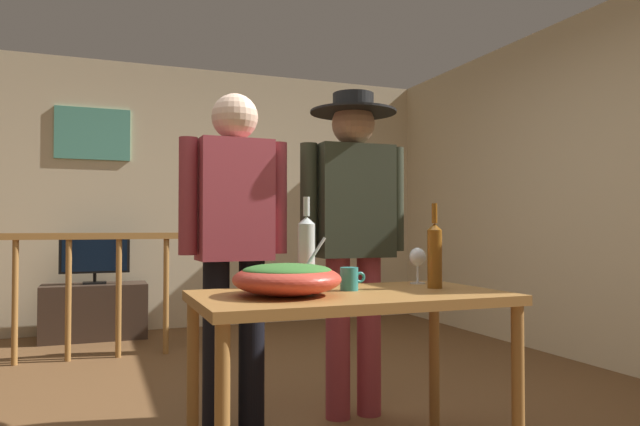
# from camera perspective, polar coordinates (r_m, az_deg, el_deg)

# --- Properties ---
(ground_plane) EXTENTS (8.01, 8.01, 0.00)m
(ground_plane) POSITION_cam_1_polar(r_m,az_deg,el_deg) (3.22, -2.84, -19.60)
(ground_plane) COLOR brown
(back_wall) EXTENTS (4.95, 0.10, 2.62)m
(back_wall) POSITION_cam_1_polar(r_m,az_deg,el_deg) (6.07, -11.99, 1.50)
(back_wall) COLOR beige
(back_wall) RESTS_ON ground_plane
(side_wall_right) EXTENTS (0.10, 4.62, 2.62)m
(side_wall_right) POSITION_cam_1_polar(r_m,az_deg,el_deg) (5.15, 20.74, 2.07)
(side_wall_right) COLOR beige
(side_wall_right) RESTS_ON ground_plane
(framed_picture) EXTENTS (0.68, 0.03, 0.49)m
(framed_picture) POSITION_cam_1_polar(r_m,az_deg,el_deg) (5.99, -21.37, 7.24)
(framed_picture) COLOR #50A089
(stair_railing) EXTENTS (2.24, 0.10, 1.01)m
(stair_railing) POSITION_cam_1_polar(r_m,az_deg,el_deg) (4.80, -19.11, -6.21)
(stair_railing) COLOR #9E6B33
(stair_railing) RESTS_ON ground_plane
(tv_console) EXTENTS (0.90, 0.40, 0.49)m
(tv_console) POSITION_cam_1_polar(r_m,az_deg,el_deg) (5.69, -21.24, -8.97)
(tv_console) COLOR #38281E
(tv_console) RESTS_ON ground_plane
(flat_screen_tv) EXTENTS (0.59, 0.12, 0.45)m
(flat_screen_tv) POSITION_cam_1_polar(r_m,az_deg,el_deg) (5.61, -21.19, -3.82)
(flat_screen_tv) COLOR black
(flat_screen_tv) RESTS_ON tv_console
(serving_table) EXTENTS (1.25, 0.68, 0.74)m
(serving_table) POSITION_cam_1_polar(r_m,az_deg,el_deg) (2.39, 2.99, -9.78)
(serving_table) COLOR #9E6B33
(serving_table) RESTS_ON ground_plane
(salad_bowl) EXTENTS (0.43, 0.43, 0.23)m
(salad_bowl) POSITION_cam_1_polar(r_m,az_deg,el_deg) (2.28, -3.25, -6.32)
(salad_bowl) COLOR #CC3D2D
(salad_bowl) RESTS_ON serving_table
(wine_glass) EXTENTS (0.08, 0.08, 0.17)m
(wine_glass) POSITION_cam_1_polar(r_m,az_deg,el_deg) (2.78, 9.54, -4.42)
(wine_glass) COLOR silver
(wine_glass) RESTS_ON serving_table
(wine_bottle_amber) EXTENTS (0.06, 0.06, 0.37)m
(wine_bottle_amber) POSITION_cam_1_polar(r_m,az_deg,el_deg) (2.59, 11.17, -3.96)
(wine_bottle_amber) COLOR brown
(wine_bottle_amber) RESTS_ON serving_table
(wine_bottle_clear) EXTENTS (0.08, 0.08, 0.40)m
(wine_bottle_clear) POSITION_cam_1_polar(r_m,az_deg,el_deg) (2.59, -1.34, -3.63)
(wine_bottle_clear) COLOR silver
(wine_bottle_clear) RESTS_ON serving_table
(mug_teal) EXTENTS (0.11, 0.08, 0.10)m
(mug_teal) POSITION_cam_1_polar(r_m,az_deg,el_deg) (2.46, 2.92, -6.46)
(mug_teal) COLOR teal
(mug_teal) RESTS_ON serving_table
(person_standing_left) EXTENTS (0.55, 0.23, 1.67)m
(person_standing_left) POSITION_cam_1_polar(r_m,az_deg,el_deg) (2.92, -8.39, -1.81)
(person_standing_left) COLOR black
(person_standing_left) RESTS_ON ground_plane
(person_standing_right) EXTENTS (0.60, 0.47, 1.73)m
(person_standing_right) POSITION_cam_1_polar(r_m,az_deg,el_deg) (3.12, 3.29, -0.72)
(person_standing_right) COLOR #9E3842
(person_standing_right) RESTS_ON ground_plane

